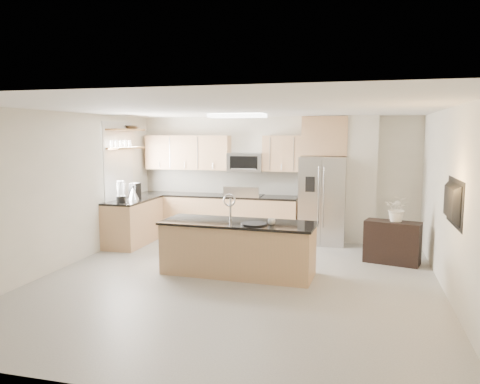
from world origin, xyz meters
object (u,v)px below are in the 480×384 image
(island, at_px, (238,248))
(platter, at_px, (254,224))
(television, at_px, (448,202))
(flower_vase, at_px, (398,202))
(refrigerator, at_px, (323,200))
(credenza, at_px, (392,242))
(blender, at_px, (121,193))
(range, at_px, (244,216))
(kettle, at_px, (133,193))
(microwave, at_px, (246,162))
(bowl, at_px, (132,127))
(coffee_maker, at_px, (135,191))
(cup, at_px, (272,222))

(island, xyz_separation_m, platter, (0.29, -0.16, 0.43))
(platter, distance_m, television, 2.75)
(flower_vase, bearing_deg, platter, -147.16)
(refrigerator, height_order, island, refrigerator)
(television, bearing_deg, refrigerator, 31.04)
(credenza, xyz_separation_m, blender, (-5.04, -0.26, 0.73))
(range, relative_size, flower_vase, 1.67)
(credenza, relative_size, kettle, 3.23)
(credenza, xyz_separation_m, kettle, (-4.99, 0.15, 0.68))
(microwave, bearing_deg, bowl, -160.81)
(coffee_maker, height_order, television, television)
(range, relative_size, coffee_maker, 3.67)
(microwave, xyz_separation_m, bowl, (-2.25, -0.78, 0.76))
(refrigerator, xyz_separation_m, television, (1.85, -3.07, 0.46))
(platter, bearing_deg, flower_vase, 32.84)
(range, distance_m, flower_vase, 3.35)
(island, relative_size, bowl, 6.34)
(credenza, bearing_deg, television, -58.89)
(range, relative_size, refrigerator, 0.64)
(island, height_order, credenza, island)
(island, bearing_deg, range, 104.21)
(cup, height_order, coffee_maker, coffee_maker)
(range, distance_m, television, 4.78)
(microwave, height_order, credenza, microwave)
(range, relative_size, credenza, 1.24)
(kettle, distance_m, television, 5.89)
(flower_vase, bearing_deg, blender, -177.25)
(flower_vase, bearing_deg, refrigerator, 137.50)
(blender, bearing_deg, kettle, 83.00)
(credenza, height_order, television, television)
(microwave, distance_m, coffee_maker, 2.41)
(refrigerator, height_order, coffee_maker, refrigerator)
(microwave, bearing_deg, television, -42.75)
(range, height_order, credenza, range)
(range, bearing_deg, microwave, 90.00)
(flower_vase, bearing_deg, island, -153.13)
(cup, distance_m, bowl, 4.18)
(microwave, xyz_separation_m, platter, (0.83, -2.84, -0.77))
(island, height_order, cup, island)
(microwave, relative_size, flower_vase, 1.12)
(television, bearing_deg, range, 48.36)
(microwave, xyz_separation_m, cup, (1.10, -2.79, -0.74))
(credenza, bearing_deg, coffee_maker, -169.62)
(flower_vase, distance_m, television, 1.90)
(range, relative_size, microwave, 1.50)
(coffee_maker, relative_size, flower_vase, 0.46)
(blender, distance_m, kettle, 0.41)
(microwave, bearing_deg, platter, -73.73)
(coffee_maker, height_order, flower_vase, flower_vase)
(range, height_order, platter, range)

